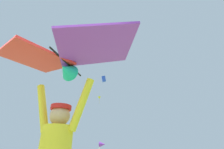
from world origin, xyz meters
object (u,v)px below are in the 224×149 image
at_px(distant_kite_yellow_low_right, 99,98).
at_px(distant_kite_red_overhead_distant, 106,56).
at_px(distant_kite_blue_high_right, 104,79).
at_px(distant_kite_white_mid_left, 118,43).
at_px(marker_flag, 102,147).
at_px(held_stunt_kite, 64,57).

bearing_deg(distant_kite_yellow_low_right, distant_kite_red_overhead_distant, -67.42).
distance_m(distant_kite_yellow_low_right, distant_kite_red_overhead_distant, 14.59).
bearing_deg(distant_kite_blue_high_right, distant_kite_white_mid_left, -64.52).
height_order(distant_kite_blue_high_right, distant_kite_red_overhead_distant, distant_kite_blue_high_right).
distance_m(distant_kite_yellow_low_right, distant_kite_white_mid_left, 17.36).
height_order(distant_kite_yellow_low_right, marker_flag, distant_kite_yellow_low_right).
height_order(held_stunt_kite, distant_kite_red_overhead_distant, distant_kite_red_overhead_distant).
height_order(held_stunt_kite, distant_kite_blue_high_right, distant_kite_blue_high_right).
relative_size(held_stunt_kite, distant_kite_red_overhead_distant, 3.74).
relative_size(distant_kite_yellow_low_right, distant_kite_white_mid_left, 1.60).
bearing_deg(distant_kite_red_overhead_distant, distant_kite_blue_high_right, 109.07).
distance_m(held_stunt_kite, distant_kite_blue_high_right, 36.66).
relative_size(distant_kite_red_overhead_distant, marker_flag, 0.33).
xyz_separation_m(distant_kite_yellow_low_right, distant_kite_red_overhead_distant, (5.52, -13.28, 2.47)).
height_order(distant_kite_white_mid_left, marker_flag, distant_kite_white_mid_left).
relative_size(distant_kite_yellow_low_right, distant_kite_red_overhead_distant, 3.05).
xyz_separation_m(distant_kite_white_mid_left, marker_flag, (1.72, -11.64, -15.11)).
bearing_deg(marker_flag, distant_kite_red_overhead_distant, 107.19).
bearing_deg(distant_kite_yellow_low_right, distant_kite_white_mid_left, -62.16).
bearing_deg(held_stunt_kite, marker_flag, 103.46).
distance_m(held_stunt_kite, distant_kite_yellow_low_right, 36.58).
bearing_deg(marker_flag, held_stunt_kite, -76.54).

